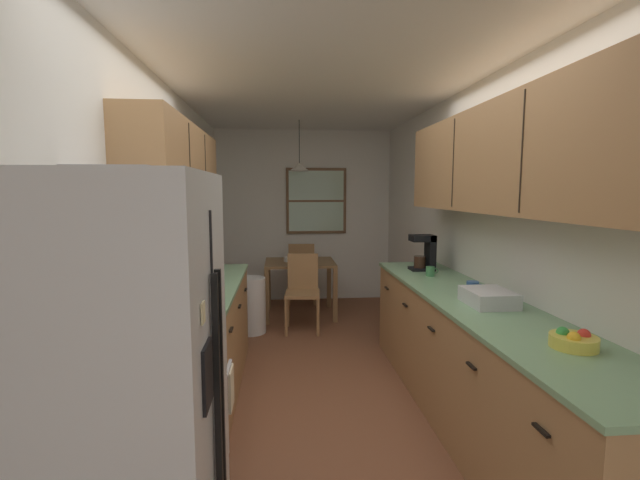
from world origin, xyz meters
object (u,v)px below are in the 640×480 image
object	(u,v)px
stove_range	(162,409)
storage_canister	(185,286)
dining_chair_far	(302,270)
dining_chair_near	(303,288)
coffee_maker	(425,252)
table_serving_bowl	(291,259)
mug_spare	(473,288)
fruit_bowl	(574,340)
dining_table	(300,270)
microwave_over_range	(130,199)
refrigerator	(118,405)
trash_bin	(251,305)
mug_by_coffeemaker	(430,271)
dish_rack	(489,297)

from	to	relation	value
stove_range	storage_canister	xyz separation A→B (m)	(-0.01, 0.68, 0.53)
dining_chair_far	storage_canister	distance (m)	3.40
dining_chair_near	dining_chair_far	bearing A→B (deg)	87.96
dining_chair_far	dining_chair_near	bearing A→B (deg)	-92.04
coffee_maker	table_serving_bowl	world-z (taller)	coffee_maker
mug_spare	fruit_bowl	bearing A→B (deg)	-89.69
dining_chair_far	storage_canister	bearing A→B (deg)	-106.36
coffee_maker	table_serving_bowl	distance (m)	2.12
stove_range	table_serving_bowl	size ratio (longest dim) A/B	5.70
dining_table	dining_chair_far	world-z (taller)	dining_chair_far
stove_range	mug_spare	size ratio (longest dim) A/B	8.79
stove_range	dining_chair_far	xyz separation A→B (m)	(0.94, 3.91, 0.03)
coffee_maker	fruit_bowl	bearing A→B (deg)	-89.11
microwave_over_range	dining_chair_far	distance (m)	4.20
storage_canister	fruit_bowl	world-z (taller)	storage_canister
dining_chair_far	dining_table	bearing A→B (deg)	-94.68
dining_table	mug_spare	distance (m)	2.90
refrigerator	storage_canister	bearing A→B (deg)	92.20
dining_table	fruit_bowl	world-z (taller)	fruit_bowl
dining_chair_far	trash_bin	bearing A→B (deg)	-117.42
refrigerator	mug_by_coffeemaker	xyz separation A→B (m)	(1.92, 2.06, 0.08)
refrigerator	trash_bin	xyz separation A→B (m)	(0.25, 3.36, -0.53)
stove_range	microwave_over_range	world-z (taller)	microwave_over_range
stove_range	mug_by_coffeemaker	distance (m)	2.44
mug_spare	microwave_over_range	bearing A→B (deg)	-162.56
storage_canister	microwave_over_range	bearing A→B (deg)	-99.06
dining_chair_far	fruit_bowl	bearing A→B (deg)	-75.61
dining_chair_far	fruit_bowl	world-z (taller)	fruit_bowl
dish_rack	dining_chair_far	bearing A→B (deg)	106.95
refrigerator	dish_rack	xyz separation A→B (m)	(1.97, 1.09, 0.09)
dining_chair_near	dining_table	bearing A→B (deg)	90.61
stove_range	mug_spare	world-z (taller)	stove_range
dish_rack	mug_by_coffeemaker	bearing A→B (deg)	92.86
trash_bin	microwave_over_range	bearing A→B (deg)	-98.72
microwave_over_range	mug_spare	size ratio (longest dim) A/B	4.98
stove_range	table_serving_bowl	world-z (taller)	stove_range
dining_chair_far	table_serving_bowl	size ratio (longest dim) A/B	4.67
storage_canister	trash_bin	bearing A→B (deg)	81.39
dining_chair_near	fruit_bowl	bearing A→B (deg)	-69.88
dining_chair_far	coffee_maker	bearing A→B (deg)	-64.49
mug_spare	dish_rack	world-z (taller)	dish_rack
refrigerator	dining_chair_far	world-z (taller)	refrigerator
coffee_maker	mug_spare	bearing A→B (deg)	-88.48
dining_chair_near	dish_rack	size ratio (longest dim) A/B	2.65
dish_rack	coffee_maker	bearing A→B (deg)	89.98
stove_range	dish_rack	world-z (taller)	stove_range
dining_chair_near	mug_spare	distance (m)	2.39
coffee_maker	fruit_bowl	world-z (taller)	coffee_maker
stove_range	table_serving_bowl	xyz separation A→B (m)	(0.78, 3.35, 0.29)
stove_range	dish_rack	xyz separation A→B (m)	(2.02, 0.38, 0.48)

